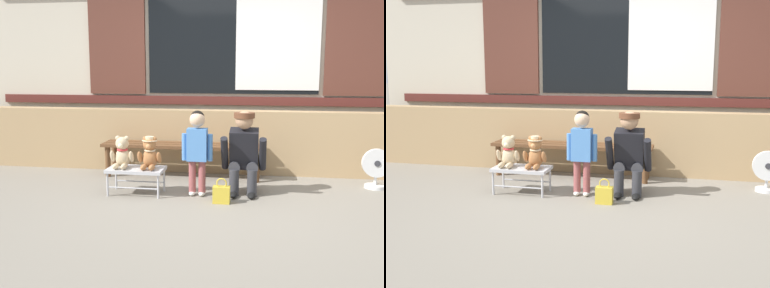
# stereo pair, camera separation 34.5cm
# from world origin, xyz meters

# --- Properties ---
(ground_plane) EXTENTS (60.00, 60.00, 0.00)m
(ground_plane) POSITION_xyz_m (0.00, 0.00, 0.00)
(ground_plane) COLOR gray
(brick_low_wall) EXTENTS (7.45, 0.25, 0.85)m
(brick_low_wall) POSITION_xyz_m (0.00, 1.43, 0.42)
(brick_low_wall) COLOR tan
(brick_low_wall) RESTS_ON ground
(shop_facade) EXTENTS (7.61, 0.26, 3.48)m
(shop_facade) POSITION_xyz_m (0.00, 1.94, 1.75)
(shop_facade) COLOR beige
(shop_facade) RESTS_ON ground
(wooden_bench_long) EXTENTS (2.10, 0.40, 0.44)m
(wooden_bench_long) POSITION_xyz_m (-0.58, 1.06, 0.37)
(wooden_bench_long) COLOR brown
(wooden_bench_long) RESTS_ON ground
(small_display_bench) EXTENTS (0.64, 0.36, 0.30)m
(small_display_bench) POSITION_xyz_m (-0.95, 0.18, 0.27)
(small_display_bench) COLOR #BCBCC1
(small_display_bench) RESTS_ON ground
(teddy_bear_plain) EXTENTS (0.28, 0.26, 0.36)m
(teddy_bear_plain) POSITION_xyz_m (-1.11, 0.18, 0.46)
(teddy_bear_plain) COLOR #CCB289
(teddy_bear_plain) RESTS_ON small_display_bench
(teddy_bear_with_hat) EXTENTS (0.28, 0.27, 0.36)m
(teddy_bear_with_hat) POSITION_xyz_m (-0.79, 0.18, 0.47)
(teddy_bear_with_hat) COLOR #A86B3D
(teddy_bear_with_hat) RESTS_ON small_display_bench
(child_standing) EXTENTS (0.35, 0.18, 0.96)m
(child_standing) POSITION_xyz_m (-0.25, 0.23, 0.59)
(child_standing) COLOR #994C4C
(child_standing) RESTS_ON ground
(adult_crouching) EXTENTS (0.50, 0.49, 0.95)m
(adult_crouching) POSITION_xyz_m (0.27, 0.37, 0.48)
(adult_crouching) COLOR #333338
(adult_crouching) RESTS_ON ground
(handbag_on_ground) EXTENTS (0.18, 0.11, 0.27)m
(handbag_on_ground) POSITION_xyz_m (0.05, -0.02, 0.10)
(handbag_on_ground) COLOR gold
(handbag_on_ground) RESTS_ON ground
(floor_fan) EXTENTS (0.34, 0.24, 0.48)m
(floor_fan) POSITION_xyz_m (1.80, 0.86, 0.24)
(floor_fan) COLOR silver
(floor_fan) RESTS_ON ground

